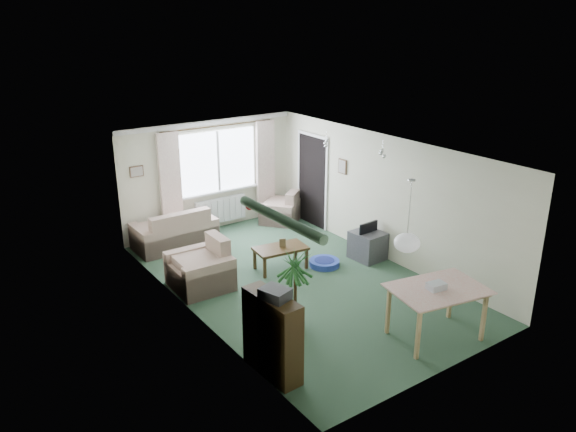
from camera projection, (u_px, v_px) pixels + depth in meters
ground at (298, 282)px, 9.94m from camera, size 6.50×6.50×0.00m
window at (218, 161)px, 12.03m from camera, size 1.80×0.03×1.30m
curtain_rod at (218, 126)px, 11.71m from camera, size 2.60×0.03×0.03m
curtain_left at (170, 181)px, 11.42m from camera, size 0.45×0.08×2.00m
curtain_right at (265, 165)px, 12.65m from camera, size 0.45×0.08×2.00m
radiator at (221, 210)px, 12.38m from camera, size 1.20×0.10×0.55m
doorway at (313, 181)px, 12.37m from camera, size 0.03×0.95×2.00m
pendant_lamp at (407, 243)px, 7.77m from camera, size 0.36×0.36×0.36m
tinsel_garland at (280, 219)px, 6.36m from camera, size 1.60×1.60×0.12m
bauble_cluster_a at (326, 141)px, 10.58m from camera, size 0.20×0.20×0.20m
bauble_cluster_b at (382, 150)px, 9.82m from camera, size 0.20×0.20×0.20m
wall_picture_back at (137, 171)px, 11.05m from camera, size 0.28×0.03×0.22m
wall_picture_right at (342, 166)px, 11.41m from camera, size 0.03×0.24×0.30m
sofa at (174, 228)px, 11.34m from camera, size 1.62×0.87×0.81m
armchair_corner at (280, 206)px, 12.71m from camera, size 1.12×1.11×0.73m
armchair_left at (199, 264)px, 9.61m from camera, size 0.95×1.00×0.88m
coffee_table at (281, 258)px, 10.38m from camera, size 1.02×0.65×0.43m
photo_frame at (283, 243)px, 10.30m from camera, size 0.12×0.06×0.16m
bookshelf at (272, 335)px, 7.23m from camera, size 0.36×0.94×1.13m
hifi_box at (275, 294)px, 6.95m from camera, size 0.37×0.42×0.14m
houseplant at (295, 290)px, 8.27m from camera, size 0.70×0.70×1.26m
dining_table at (435, 313)px, 8.12m from camera, size 1.37×1.05×0.77m
gift_box at (436, 287)px, 7.93m from camera, size 0.28×0.22×0.12m
tv_cube at (368, 245)px, 10.81m from camera, size 0.58×0.63×0.54m
pet_bed at (324, 263)px, 10.55m from camera, size 0.69×0.69×0.11m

